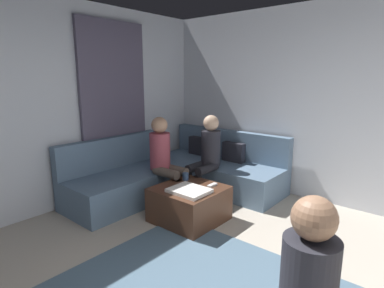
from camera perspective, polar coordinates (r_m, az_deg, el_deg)
wall_back at (r=4.54m, az=27.58°, el=6.04°), size 6.00×0.12×2.70m
wall_left at (r=4.22m, az=-29.26°, el=5.49°), size 0.12×6.00×2.70m
curtain_panel at (r=4.76m, az=-13.90°, el=6.07°), size 0.06×1.10×2.50m
sectional_couch at (r=4.78m, az=-2.22°, el=-5.47°), size 2.10×2.55×0.87m
ottoman at (r=3.88m, az=-0.49°, el=-10.83°), size 0.76×0.76×0.42m
folded_blanket at (r=3.65m, az=-0.53°, el=-8.48°), size 0.44×0.36×0.04m
coffee_mug at (r=4.06m, az=-1.20°, el=-5.93°), size 0.08×0.08×0.10m
game_remote at (r=3.86m, az=3.70°, el=-7.48°), size 0.05×0.15×0.02m
person_on_couch_back at (r=4.43m, az=2.67°, el=-1.83°), size 0.30×0.60×1.20m
person_on_couch_side at (r=4.26m, az=-4.92°, el=-2.43°), size 0.60×0.30×1.20m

